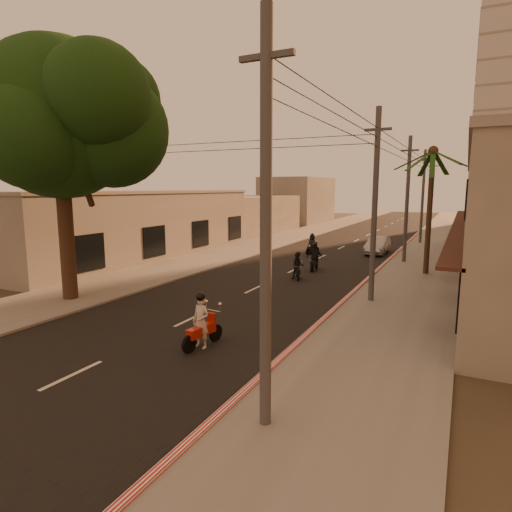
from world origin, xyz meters
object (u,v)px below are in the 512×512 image
object	(u,v)px
broadleaf_tree	(67,120)
scooter_red	(201,323)
scooter_mid_a	(298,266)
scooter_mid_b	(314,258)
scooter_far_a	(312,245)
parked_car	(378,246)
palm_tree	(433,159)

from	to	relation	value
broadleaf_tree	scooter_red	bearing A→B (deg)	-16.49
broadleaf_tree	scooter_red	world-z (taller)	broadleaf_tree
broadleaf_tree	scooter_mid_a	xyz separation A→B (m)	(7.82, 9.29, -7.70)
scooter_red	scooter_mid_a	bearing A→B (deg)	102.61
scooter_red	scooter_mid_a	xyz separation A→B (m)	(-0.96, 11.89, -0.09)
scooter_mid_b	scooter_red	bearing A→B (deg)	-92.54
scooter_mid_a	scooter_far_a	bearing A→B (deg)	80.24
parked_car	broadleaf_tree	bearing A→B (deg)	-115.23
scooter_mid_b	parked_car	size ratio (longest dim) A/B	0.45
scooter_mid_b	parked_car	bearing A→B (deg)	69.45
palm_tree	parked_car	bearing A→B (deg)	119.57
scooter_red	parked_car	bearing A→B (deg)	94.49
scooter_red	scooter_far_a	size ratio (longest dim) A/B	1.14
scooter_mid_a	scooter_mid_b	distance (m)	2.97
scooter_mid_a	scooter_far_a	distance (m)	10.01
scooter_mid_a	palm_tree	bearing A→B (deg)	10.42
scooter_mid_b	scooter_far_a	xyz separation A→B (m)	(-2.42, 6.75, -0.06)
broadleaf_tree	scooter_far_a	size ratio (longest dim) A/B	6.94
scooter_mid_a	scooter_mid_b	bearing A→B (deg)	65.64
palm_tree	scooter_mid_b	xyz separation A→B (m)	(-6.75, -1.60, -6.30)
scooter_red	scooter_mid_b	world-z (taller)	scooter_red
scooter_red	scooter_mid_a	world-z (taller)	scooter_red
scooter_mid_b	scooter_far_a	bearing A→B (deg)	103.67
scooter_mid_a	scooter_mid_b	size ratio (longest dim) A/B	0.88
palm_tree	scooter_mid_a	world-z (taller)	palm_tree
palm_tree	scooter_mid_b	world-z (taller)	palm_tree
scooter_mid_b	scooter_mid_a	bearing A→B (deg)	-96.92
palm_tree	scooter_far_a	bearing A→B (deg)	150.64
palm_tree	scooter_mid_b	bearing A→B (deg)	-166.69
broadleaf_tree	scooter_mid_a	bearing A→B (deg)	49.90
scooter_mid_b	scooter_far_a	size ratio (longest dim) A/B	1.10
palm_tree	scooter_far_a	size ratio (longest dim) A/B	4.70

